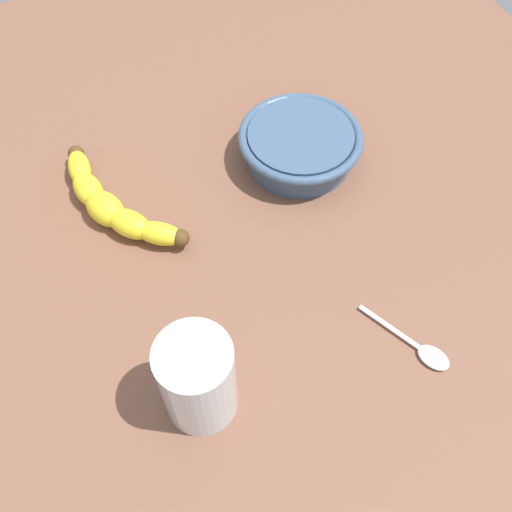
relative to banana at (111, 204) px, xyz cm
name	(u,v)px	position (x,y,z in cm)	size (l,w,h in cm)	color
wooden_tabletop	(222,249)	(-9.28, -10.62, -3.41)	(120.00, 120.00, 3.00)	brown
banana	(111,204)	(0.00, 0.00, 0.00)	(20.43, 11.12, 3.82)	yellow
smoothie_glass	(198,382)	(-26.83, -1.38, 3.46)	(7.19, 7.19, 11.53)	silver
ceramic_bowl	(300,144)	(-1.09, -24.96, 0.91)	(15.99, 15.99, 4.72)	#3D5675
teaspoon	(428,354)	(-31.80, -24.98, -1.51)	(10.73, 6.15, 0.80)	silver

